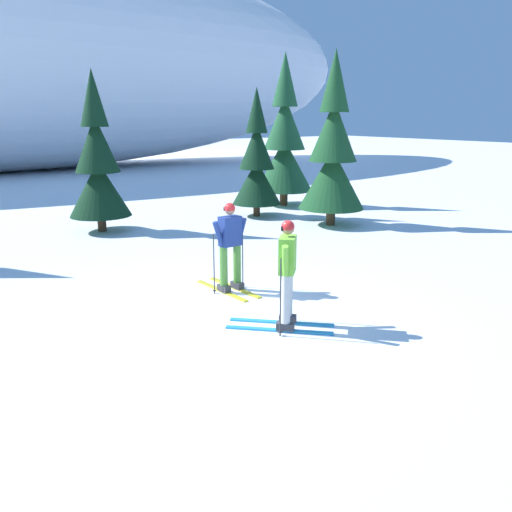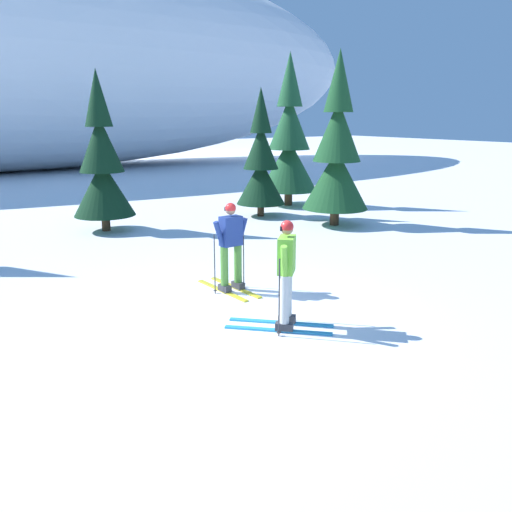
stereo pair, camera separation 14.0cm
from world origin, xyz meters
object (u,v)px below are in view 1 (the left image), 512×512
pine_tree_center (257,164)px  pine_tree_far_right (284,143)px  skier_lime_jacket (287,272)px  pine_tree_center_right (333,154)px  skier_navy_jacket (230,246)px  pine_tree_center_left (98,166)px

pine_tree_center → pine_tree_far_right: 2.58m
skier_lime_jacket → pine_tree_center_right: bearing=43.0°
skier_navy_jacket → pine_tree_center_right: size_ratio=0.33×
pine_tree_center_right → pine_tree_far_right: bearing=73.7°
skier_lime_jacket → pine_tree_center_right: pine_tree_center_right is taller
pine_tree_center_left → skier_lime_jacket: bearing=-90.9°
skier_navy_jacket → pine_tree_center: size_ratio=0.41×
skier_lime_jacket → pine_tree_center: size_ratio=0.42×
pine_tree_center → pine_tree_center_left: bearing=173.7°
skier_navy_jacket → pine_tree_far_right: (7.19, 7.66, 1.41)m
skier_lime_jacket → pine_tree_far_right: bearing=52.6°
skier_navy_jacket → pine_tree_far_right: size_ratio=0.31×
pine_tree_center → pine_tree_center_right: (1.03, -2.56, 0.42)m
pine_tree_center → skier_navy_jacket: bearing=-128.4°
pine_tree_center_left → skier_navy_jacket: bearing=-89.0°
skier_lime_jacket → pine_tree_center: 10.03m
skier_lime_jacket → pine_tree_far_right: 12.37m
pine_tree_center → pine_tree_center_right: bearing=-68.2°
pine_tree_center_right → pine_tree_center: bearing=111.8°
pine_tree_center_left → pine_tree_far_right: 7.36m
pine_tree_center_left → pine_tree_center: bearing=-6.3°
pine_tree_center → pine_tree_far_right: (2.15, 1.30, 0.55)m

